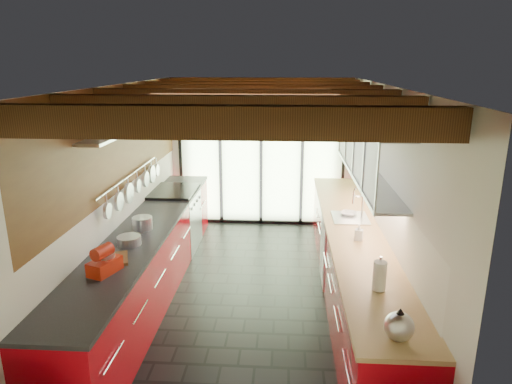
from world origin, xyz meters
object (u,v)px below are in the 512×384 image
stand_mixer (105,261)px  soap_bottle (359,232)px  kettle (399,325)px  bowl (349,214)px  paper_towel (380,276)px

stand_mixer → soap_bottle: bearing=21.2°
kettle → bowl: (0.00, 2.75, -0.09)m
paper_towel → soap_bottle: paper_towel is taller
soap_bottle → paper_towel: bearing=-90.0°
kettle → soap_bottle: 1.90m
paper_towel → soap_bottle: (0.00, 1.17, -0.04)m
soap_bottle → bowl: size_ratio=0.92×
stand_mixer → kettle: (2.54, -0.92, -0.00)m
paper_towel → bowl: paper_towel is taller
kettle → paper_towel: 0.73m
bowl → paper_towel: bearing=-90.0°
paper_towel → soap_bottle: 1.17m
kettle → bowl: kettle is taller
stand_mixer → paper_towel: 2.55m
stand_mixer → kettle: 2.70m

